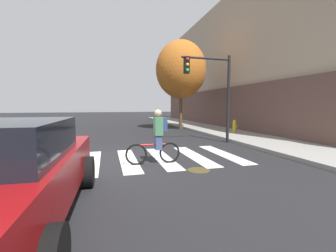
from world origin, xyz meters
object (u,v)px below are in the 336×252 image
Objects in this scene: sedan_near at (4,174)px; traffic_light_near at (213,83)px; manhole_cover at (199,170)px; cyclist at (157,137)px; fire_hydrant at (234,126)px; street_tree_near at (181,70)px.

traffic_light_near is at bearing 43.55° from sedan_near.
manhole_cover is 0.37× the size of cyclist.
sedan_near reaches higher than manhole_cover.
fire_hydrant is at bearing 51.59° from manhole_cover.
cyclist reaches higher than sedan_near.
manhole_cover is 8.64m from fire_hydrant.
street_tree_near is (-2.35, 3.73, 3.98)m from fire_hydrant.
cyclist is 0.26× the size of street_tree_near.
cyclist reaches higher than fire_hydrant.
traffic_light_near is at bearing 41.85° from cyclist.
cyclist is 0.41× the size of traffic_light_near.
manhole_cover is at bearing 27.06° from sedan_near.
traffic_light_near is 5.38× the size of fire_hydrant.
sedan_near reaches higher than fire_hydrant.
fire_hydrant is 0.12× the size of street_tree_near.
fire_hydrant reaches higher than manhole_cover.
traffic_light_near is 0.63× the size of street_tree_near.
manhole_cover is 5.51m from traffic_light_near.
street_tree_near is at bearing 61.00° from sedan_near.
fire_hydrant is at bearing 42.98° from traffic_light_near.
street_tree_near is at bearing 73.97° from manhole_cover.
sedan_near is 0.70× the size of street_tree_near.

